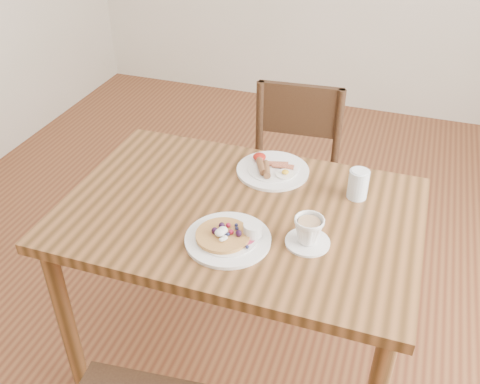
{
  "coord_description": "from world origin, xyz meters",
  "views": [
    {
      "loc": [
        0.47,
        -1.37,
        1.83
      ],
      "look_at": [
        0.0,
        0.0,
        0.82
      ],
      "focal_mm": 40.0,
      "sensor_mm": 36.0,
      "label": 1
    }
  ],
  "objects": [
    {
      "name": "ground",
      "position": [
        0.0,
        0.0,
        0.0
      ],
      "size": [
        5.0,
        5.0,
        0.0
      ],
      "primitive_type": "plane",
      "color": "brown",
      "rests_on": "ground"
    },
    {
      "name": "dining_table",
      "position": [
        0.0,
        0.0,
        0.65
      ],
      "size": [
        1.2,
        0.8,
        0.75
      ],
      "color": "brown",
      "rests_on": "ground"
    },
    {
      "name": "chair_far",
      "position": [
        0.03,
        0.65,
        0.49
      ],
      "size": [
        0.45,
        0.45,
        0.88
      ],
      "rotation": [
        0.0,
        0.0,
        3.22
      ],
      "color": "#382614",
      "rests_on": "ground"
    },
    {
      "name": "pancake_plate",
      "position": [
        0.02,
        -0.17,
        0.76
      ],
      "size": [
        0.27,
        0.27,
        0.06
      ],
      "color": "white",
      "rests_on": "dining_table"
    },
    {
      "name": "breakfast_plate",
      "position": [
        0.04,
        0.26,
        0.76
      ],
      "size": [
        0.27,
        0.27,
        0.04
      ],
      "color": "white",
      "rests_on": "dining_table"
    },
    {
      "name": "teacup_saucer",
      "position": [
        0.26,
        -0.1,
        0.79
      ],
      "size": [
        0.14,
        0.14,
        0.1
      ],
      "color": "white",
      "rests_on": "dining_table"
    },
    {
      "name": "water_glass",
      "position": [
        0.36,
        0.2,
        0.8
      ],
      "size": [
        0.07,
        0.07,
        0.11
      ],
      "primitive_type": "cylinder",
      "color": "silver",
      "rests_on": "dining_table"
    }
  ]
}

